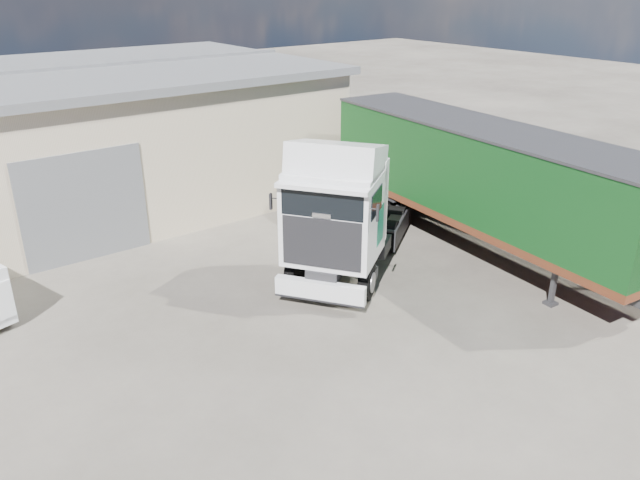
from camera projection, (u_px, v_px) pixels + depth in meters
ground at (325, 379)px, 14.47m from camera, size 120.00×120.00×0.00m
brick_boundary_wall at (461, 177)px, 24.79m from camera, size 0.35×26.00×2.50m
tractor_unit at (342, 218)px, 18.71m from camera, size 6.89×5.90×4.54m
box_trailer at (478, 175)px, 20.45m from camera, size 4.01×13.00×4.25m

